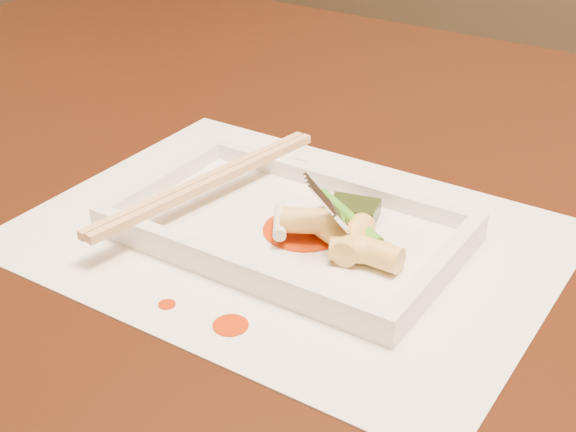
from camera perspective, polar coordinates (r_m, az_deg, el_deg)
The scene contains 21 objects.
table at distance 0.78m, azimuth 2.98°, elevation -3.33°, with size 1.40×0.90×0.75m.
placemat at distance 0.62m, azimuth -0.00°, elevation -1.50°, with size 0.40×0.30×0.00m, color white.
sauce_splatter_a at distance 0.53m, azimuth -4.10°, elevation -7.76°, with size 0.02×0.02×0.00m, color #BE2F05.
sauce_splatter_b at distance 0.55m, azimuth -8.60°, elevation -6.23°, with size 0.01×0.01×0.00m, color #BE2F05.
plate_base at distance 0.62m, azimuth -0.00°, elevation -1.12°, with size 0.26×0.16×0.01m, color white.
plate_rim_far at distance 0.67m, azimuth 3.46°, elevation 2.42°, with size 0.26×0.01×0.01m, color white.
plate_rim_near at distance 0.56m, azimuth -4.12°, elevation -3.42°, with size 0.26×0.01×0.01m, color white.
plate_rim_left at distance 0.68m, azimuth -8.80°, elevation 2.61°, with size 0.01×0.14×0.01m, color white.
plate_rim_right at distance 0.57m, azimuth 10.62°, elevation -3.67°, with size 0.01×0.14×0.01m, color white.
veg_piece at distance 0.63m, azimuth 4.67°, elevation 0.46°, with size 0.04×0.03×0.01m, color black.
scallion_white at distance 0.60m, azimuth -0.57°, elevation -0.44°, with size 0.01×0.01×0.04m, color #EAEACC.
scallion_green at distance 0.61m, azimuth 4.36°, elevation -0.04°, with size 0.01×0.01×0.09m, color #378F17.
chopstick_a at distance 0.65m, azimuth -6.07°, elevation 2.53°, with size 0.01×0.24×0.01m, color #E1AE70.
chopstick_b at distance 0.65m, azimuth -5.51°, elevation 2.35°, with size 0.01×0.24×0.01m, color #E1AE70.
fork at distance 0.57m, azimuth 6.97°, elevation 4.47°, with size 0.09×0.10×0.14m, color silver, non-canonical shape.
sauce_blob_0 at distance 0.61m, azimuth 1.16°, elevation -1.00°, with size 0.06×0.06×0.00m, color #BE2F05.
rice_cake_0 at distance 0.59m, azimuth 3.02°, elevation -1.09°, with size 0.02×0.02×0.05m, color #F7D973.
rice_cake_1 at distance 0.57m, azimuth 5.83°, elevation -2.53°, with size 0.02×0.02×0.05m, color #F7D973.
rice_cake_2 at distance 0.59m, azimuth 1.53°, elevation -0.35°, with size 0.02×0.02×0.04m, color #F7D973.
rice_cake_3 at distance 0.57m, azimuth 5.14°, elevation -2.51°, with size 0.02×0.02×0.04m, color #F7D973.
rice_cake_4 at distance 0.58m, azimuth 4.70°, elevation -1.68°, with size 0.02×0.02×0.05m, color #F7D973.
Camera 1 is at (0.32, -0.57, 1.07)m, focal length 50.00 mm.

